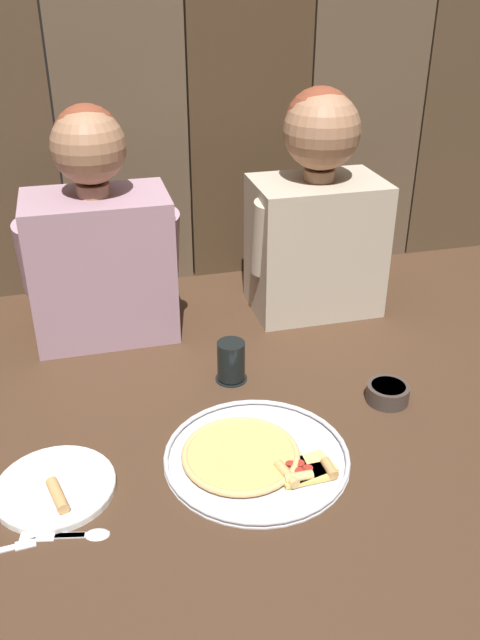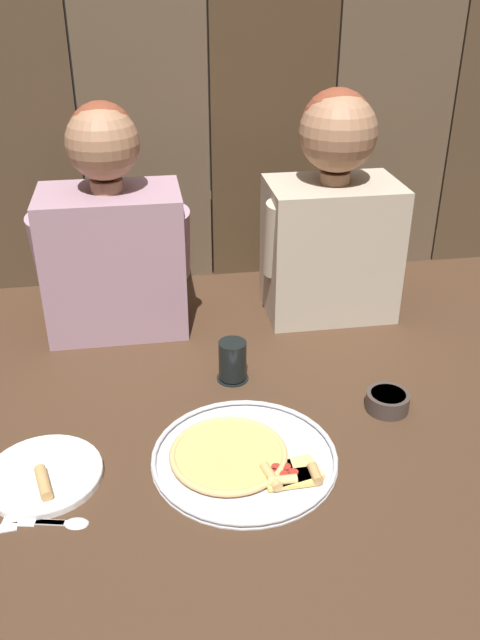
{
  "view_description": "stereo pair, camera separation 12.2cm",
  "coord_description": "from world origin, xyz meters",
  "px_view_note": "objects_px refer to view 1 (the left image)",
  "views": [
    {
      "loc": [
        -0.33,
        -1.15,
        0.89
      ],
      "look_at": [
        -0.01,
        0.1,
        0.18
      ],
      "focal_mm": 37.11,
      "sensor_mm": 36.0,
      "label": 1
    },
    {
      "loc": [
        -0.21,
        -1.17,
        0.89
      ],
      "look_at": [
        -0.01,
        0.1,
        0.18
      ],
      "focal_mm": 37.11,
      "sensor_mm": 36.0,
      "label": 2
    }
  ],
  "objects_px": {
    "pizza_tray": "(254,457)",
    "dipping_bowl": "(388,392)",
    "dinner_plate": "(55,487)",
    "diner_left": "(99,239)",
    "drinking_glass": "(231,362)",
    "diner_right": "(317,211)"
  },
  "relations": [
    {
      "from": "pizza_tray",
      "to": "diner_right",
      "type": "bearing_deg",
      "value": 60.56
    },
    {
      "from": "dinner_plate",
      "to": "pizza_tray",
      "type": "bearing_deg",
      "value": -1.51
    },
    {
      "from": "dinner_plate",
      "to": "diner_right",
      "type": "xyz_separation_m",
      "value": [
        0.73,
        0.6,
        0.28
      ]
    },
    {
      "from": "pizza_tray",
      "to": "drinking_glass",
      "type": "bearing_deg",
      "value": 84.97
    },
    {
      "from": "drinking_glass",
      "to": "diner_right",
      "type": "distance_m",
      "value": 0.5
    },
    {
      "from": "drinking_glass",
      "to": "dipping_bowl",
      "type": "relative_size",
      "value": 1.04
    },
    {
      "from": "dinner_plate",
      "to": "diner_left",
      "type": "bearing_deg",
      "value": 76.25
    },
    {
      "from": "pizza_tray",
      "to": "diner_left",
      "type": "xyz_separation_m",
      "value": [
        -0.24,
        0.61,
        0.26
      ]
    },
    {
      "from": "pizza_tray",
      "to": "dipping_bowl",
      "type": "distance_m",
      "value": 0.37
    },
    {
      "from": "pizza_tray",
      "to": "diner_left",
      "type": "bearing_deg",
      "value": 111.6
    },
    {
      "from": "pizza_tray",
      "to": "drinking_glass",
      "type": "xyz_separation_m",
      "value": [
        0.03,
        0.3,
        0.04
      ]
    },
    {
      "from": "dipping_bowl",
      "to": "diner_right",
      "type": "xyz_separation_m",
      "value": [
        -0.01,
        0.49,
        0.26
      ]
    },
    {
      "from": "drinking_glass",
      "to": "dinner_plate",
      "type": "bearing_deg",
      "value": -145.3
    },
    {
      "from": "dinner_plate",
      "to": "dipping_bowl",
      "type": "distance_m",
      "value": 0.74
    },
    {
      "from": "dinner_plate",
      "to": "diner_right",
      "type": "distance_m",
      "value": 0.98
    },
    {
      "from": "drinking_glass",
      "to": "diner_left",
      "type": "xyz_separation_m",
      "value": [
        -0.27,
        0.31,
        0.22
      ]
    },
    {
      "from": "pizza_tray",
      "to": "diner_left",
      "type": "distance_m",
      "value": 0.7
    },
    {
      "from": "diner_right",
      "to": "diner_left",
      "type": "bearing_deg",
      "value": -179.92
    },
    {
      "from": "drinking_glass",
      "to": "diner_right",
      "type": "xyz_separation_m",
      "value": [
        0.32,
        0.31,
        0.24
      ]
    },
    {
      "from": "drinking_glass",
      "to": "dipping_bowl",
      "type": "distance_m",
      "value": 0.37
    },
    {
      "from": "pizza_tray",
      "to": "diner_right",
      "type": "relative_size",
      "value": 0.62
    },
    {
      "from": "dipping_bowl",
      "to": "diner_left",
      "type": "bearing_deg",
      "value": 140.56
    }
  ]
}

